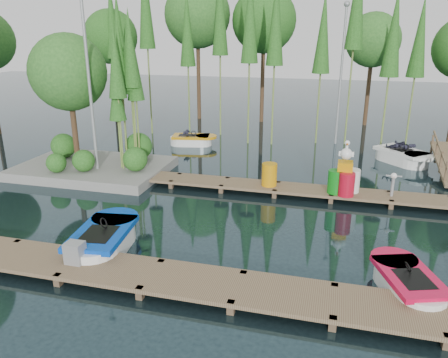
% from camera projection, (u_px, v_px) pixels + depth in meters
% --- Properties ---
extents(ground_plane, '(90.00, 90.00, 0.00)m').
position_uv_depth(ground_plane, '(206.00, 213.00, 14.72)').
color(ground_plane, '#1E3238').
extents(near_dock, '(18.00, 1.50, 0.50)m').
position_uv_depth(near_dock, '(151.00, 276.00, 10.53)').
color(near_dock, brown).
rests_on(near_dock, ground).
extents(far_dock, '(15.00, 1.20, 0.50)m').
position_uv_depth(far_dock, '(250.00, 185.00, 16.69)').
color(far_dock, brown).
rests_on(far_dock, ground).
extents(island, '(6.20, 4.20, 6.75)m').
position_uv_depth(island, '(84.00, 98.00, 18.24)').
color(island, gray).
rests_on(island, ground).
extents(tree_screen, '(34.42, 18.53, 10.31)m').
position_uv_depth(tree_screen, '(227.00, 25.00, 22.94)').
color(tree_screen, '#452F1D').
rests_on(tree_screen, ground).
extents(lamp_island, '(0.30, 0.30, 7.25)m').
position_uv_depth(lamp_island, '(88.00, 74.00, 16.97)').
color(lamp_island, gray).
rests_on(lamp_island, ground).
extents(lamp_rear, '(0.30, 0.30, 7.25)m').
position_uv_depth(lamp_rear, '(342.00, 63.00, 22.44)').
color(lamp_rear, gray).
rests_on(lamp_rear, ground).
extents(boat_blue, '(1.72, 3.15, 1.01)m').
position_uv_depth(boat_blue, '(104.00, 240.00, 12.17)').
color(boat_blue, white).
rests_on(boat_blue, ground).
extents(boat_red, '(1.88, 2.72, 0.84)m').
position_uv_depth(boat_red, '(407.00, 284.00, 10.17)').
color(boat_red, white).
rests_on(boat_red, ground).
extents(boat_yellow_far, '(2.67, 1.56, 1.25)m').
position_uv_depth(boat_yellow_far, '(192.00, 140.00, 23.47)').
color(boat_yellow_far, white).
rests_on(boat_yellow_far, ground).
extents(boat_white_far, '(3.01, 3.09, 1.41)m').
position_uv_depth(boat_white_far, '(403.00, 156.00, 20.24)').
color(boat_white_far, white).
rests_on(boat_white_far, ground).
extents(utility_cabinet, '(0.45, 0.38, 0.55)m').
position_uv_depth(utility_cabinet, '(75.00, 253.00, 10.91)').
color(utility_cabinet, gray).
rests_on(utility_cabinet, near_dock).
extents(yellow_barrel, '(0.57, 0.57, 0.86)m').
position_uv_depth(yellow_barrel, '(269.00, 175.00, 16.36)').
color(yellow_barrel, orange).
rests_on(yellow_barrel, far_dock).
extents(drum_cluster, '(1.12, 1.03, 1.93)m').
position_uv_depth(drum_cluster, '(345.00, 178.00, 15.51)').
color(drum_cluster, '#0D7915').
rests_on(drum_cluster, far_dock).
extents(seagull_post, '(0.53, 0.29, 0.85)m').
position_uv_depth(seagull_post, '(393.00, 181.00, 15.24)').
color(seagull_post, gray).
rests_on(seagull_post, far_dock).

